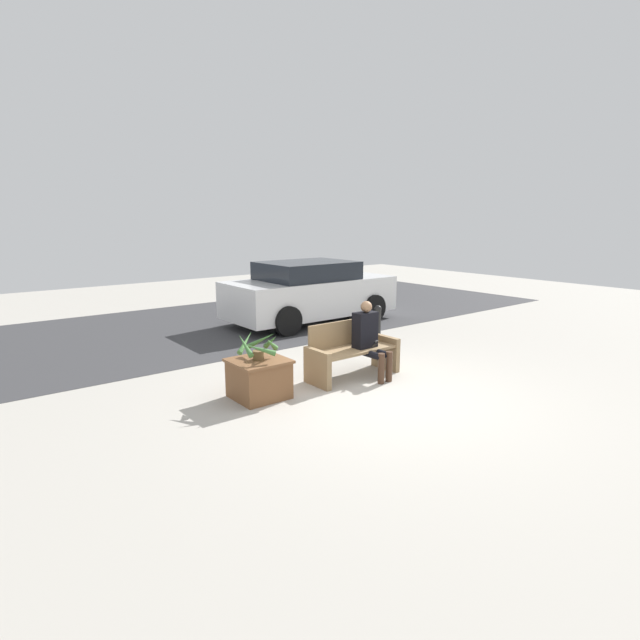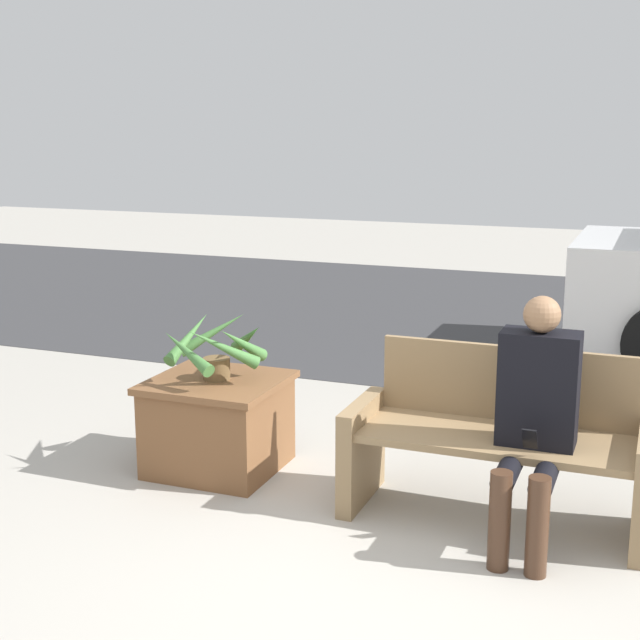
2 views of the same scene
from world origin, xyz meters
The scene contains 6 objects.
ground_plane centered at (0.00, 0.00, 0.00)m, with size 30.00×30.00×0.00m, color #ADA89E.
road_surface centered at (0.00, 6.04, 0.00)m, with size 20.00×6.00×0.01m, color #38383A.
bench centered at (0.28, 0.97, 0.41)m, with size 1.56×0.59×0.89m.
person_seated centered at (0.49, 0.77, 0.67)m, with size 0.39×0.63×1.24m.
planter_box centered at (-1.41, 1.04, 0.30)m, with size 0.77×0.74×0.56m.
potted_plant centered at (-1.41, 1.04, 0.77)m, with size 0.63×0.64×0.39m.
Camera 2 is at (1.02, -3.49, 2.05)m, focal length 50.00 mm.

